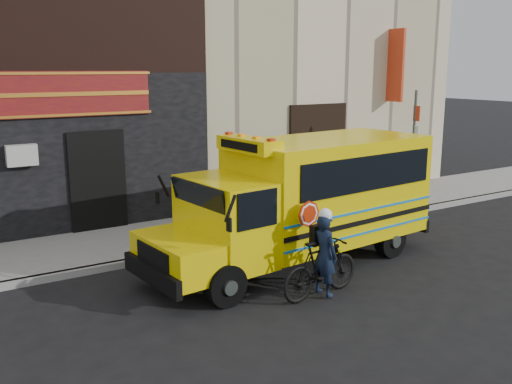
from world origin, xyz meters
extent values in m
plane|color=black|center=(0.00, 0.00, 0.00)|extent=(120.00, 120.00, 0.00)
cube|color=gray|center=(0.00, 2.60, 0.07)|extent=(40.00, 0.20, 0.15)
cube|color=slate|center=(0.00, 4.10, 0.07)|extent=(40.00, 3.00, 0.15)
cube|color=beige|center=(0.00, 10.50, 6.15)|extent=(20.00, 10.00, 12.00)
cube|color=black|center=(-5.00, 5.55, 2.15)|extent=(10.00, 0.30, 4.00)
cube|color=black|center=(-5.00, 5.55, 5.65)|extent=(10.00, 0.28, 3.00)
cube|color=#5D0D17|center=(-5.00, 5.38, 3.65)|extent=(6.50, 0.12, 1.10)
cube|color=black|center=(-3.20, 5.40, 1.40)|extent=(1.30, 0.10, 2.50)
cube|color=#B93015|center=(7.00, 5.15, 4.35)|extent=(0.10, 0.70, 2.40)
cylinder|color=black|center=(-2.65, -0.41, 0.40)|extent=(0.82, 0.36, 0.80)
cylinder|color=black|center=(-2.83, 1.48, 0.40)|extent=(0.82, 0.36, 0.80)
cylinder|color=black|center=(1.93, 0.03, 0.40)|extent=(0.82, 0.36, 0.80)
cylinder|color=black|center=(1.75, 1.92, 0.40)|extent=(0.82, 0.36, 0.80)
cube|color=#D5BC04|center=(-3.19, 0.49, 0.80)|extent=(1.19, 2.09, 0.70)
cube|color=black|center=(-3.73, 0.44, 0.55)|extent=(0.32, 2.05, 0.35)
cube|color=#D5BC04|center=(-2.09, 0.60, 1.30)|extent=(1.40, 2.21, 1.70)
cube|color=black|center=(-2.66, 0.54, 1.70)|extent=(0.23, 1.80, 0.90)
cube|color=#D5BC04|center=(0.75, 0.87, 1.62)|extent=(4.69, 2.62, 2.25)
cube|color=black|center=(3.02, 1.09, 0.55)|extent=(0.33, 2.20, 0.30)
cube|color=black|center=(0.95, -0.22, 2.10)|extent=(3.89, 0.42, 0.75)
cube|color=#D5BC04|center=(-1.49, 0.66, 2.78)|extent=(0.65, 1.64, 0.28)
cylinder|color=#AB2206|center=(-0.92, -0.59, 1.55)|extent=(0.52, 0.08, 0.52)
cylinder|color=#444C47|center=(5.79, 3.06, 1.81)|extent=(0.08, 0.08, 3.63)
cube|color=#B93015|center=(5.77, 2.98, 2.95)|extent=(0.09, 0.31, 0.45)
cube|color=white|center=(5.77, 2.98, 2.38)|extent=(0.09, 0.31, 0.40)
imported|color=black|center=(-0.88, -0.96, 0.56)|extent=(1.92, 0.74, 1.13)
imported|color=black|center=(-0.86, -1.02, 0.79)|extent=(0.47, 0.63, 1.58)
camera|label=1|loc=(-7.34, -9.01, 4.28)|focal=40.00mm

